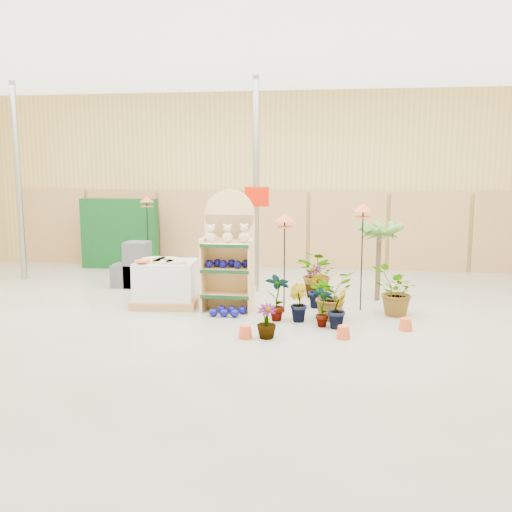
% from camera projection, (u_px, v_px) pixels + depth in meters
% --- Properties ---
extents(room, '(15.20, 12.10, 4.70)m').
position_uv_depth(room, '(234.00, 191.00, 9.70)').
color(room, gray).
rests_on(room, ground).
extents(display_shelf, '(0.93, 0.58, 2.21)m').
position_uv_depth(display_shelf, '(229.00, 255.00, 10.48)').
color(display_shelf, '#E0B67C').
rests_on(display_shelf, ground).
extents(teddy_bears, '(0.81, 0.21, 0.34)m').
position_uv_depth(teddy_bears, '(229.00, 235.00, 10.32)').
color(teddy_bears, beige).
rests_on(teddy_bears, display_shelf).
extents(gazing_balls_shelf, '(0.81, 0.28, 0.15)m').
position_uv_depth(gazing_balls_shelf, '(227.00, 264.00, 10.38)').
color(gazing_balls_shelf, '#0A0B64').
rests_on(gazing_balls_shelf, display_shelf).
extents(gazing_balls_floor, '(0.63, 0.39, 0.15)m').
position_uv_depth(gazing_balls_floor, '(228.00, 311.00, 10.13)').
color(gazing_balls_floor, '#0A0B64').
rests_on(gazing_balls_floor, ground).
extents(pallet_stack, '(1.28, 1.10, 0.89)m').
position_uv_depth(pallet_stack, '(166.00, 283.00, 10.80)').
color(pallet_stack, '#A6784A').
rests_on(pallet_stack, ground).
extents(charcoal_planters, '(0.80, 0.50, 1.00)m').
position_uv_depth(charcoal_planters, '(133.00, 268.00, 12.46)').
color(charcoal_planters, '#37373A').
rests_on(charcoal_planters, ground).
extents(trellis_stock, '(2.00, 0.30, 1.80)m').
position_uv_depth(trellis_stock, '(120.00, 234.00, 14.65)').
color(trellis_stock, '#0B3E15').
rests_on(trellis_stock, ground).
extents(offer_sign, '(0.50, 0.08, 2.20)m').
position_uv_depth(offer_sign, '(257.00, 218.00, 11.81)').
color(offer_sign, gray).
rests_on(offer_sign, ground).
extents(bird_table_front, '(0.34, 0.34, 1.80)m').
position_uv_depth(bird_table_front, '(285.00, 221.00, 10.08)').
color(bird_table_front, black).
rests_on(bird_table_front, ground).
extents(bird_table_right, '(0.34, 0.34, 1.96)m').
position_uv_depth(bird_table_right, '(363.00, 211.00, 10.20)').
color(bird_table_right, black).
rests_on(bird_table_right, ground).
extents(bird_table_back, '(0.34, 0.34, 1.92)m').
position_uv_depth(bird_table_back, '(147.00, 202.00, 13.56)').
color(bird_table_back, black).
rests_on(bird_table_back, ground).
extents(palm, '(0.70, 0.70, 1.65)m').
position_uv_depth(palm, '(379.00, 230.00, 11.06)').
color(palm, brown).
rests_on(palm, ground).
extents(potted_plant_0, '(0.51, 0.41, 0.84)m').
position_uv_depth(potted_plant_0, '(278.00, 297.00, 9.74)').
color(potted_plant_0, '#417B28').
rests_on(potted_plant_0, ground).
extents(potted_plant_1, '(0.45, 0.45, 0.64)m').
position_uv_depth(potted_plant_1, '(298.00, 303.00, 9.73)').
color(potted_plant_1, '#417B28').
rests_on(potted_plant_1, ground).
extents(potted_plant_2, '(1.01, 1.01, 0.85)m').
position_uv_depth(potted_plant_2, '(331.00, 295.00, 9.86)').
color(potted_plant_2, '#417B28').
rests_on(potted_plant_2, ground).
extents(potted_plant_5, '(0.48, 0.46, 0.69)m').
position_uv_depth(potted_plant_5, '(318.00, 290.00, 10.62)').
color(potted_plant_5, '#417B28').
rests_on(potted_plant_5, ground).
extents(potted_plant_6, '(1.13, 1.12, 0.95)m').
position_uv_depth(potted_plant_6, '(319.00, 273.00, 11.56)').
color(potted_plant_6, '#417B28').
rests_on(potted_plant_6, ground).
extents(potted_plant_7, '(0.33, 0.33, 0.54)m').
position_uv_depth(potted_plant_7, '(266.00, 321.00, 8.77)').
color(potted_plant_7, '#417B28').
rests_on(potted_plant_7, ground).
extents(potted_plant_8, '(0.44, 0.40, 0.69)m').
position_uv_depth(potted_plant_8, '(323.00, 306.00, 9.38)').
color(potted_plant_8, '#417B28').
rests_on(potted_plant_8, ground).
extents(potted_plant_9, '(0.41, 0.44, 0.65)m').
position_uv_depth(potted_plant_9, '(338.00, 309.00, 9.32)').
color(potted_plant_9, '#417B28').
rests_on(potted_plant_9, ground).
extents(potted_plant_10, '(1.05, 1.05, 0.89)m').
position_uv_depth(potted_plant_10, '(396.00, 291.00, 10.06)').
color(potted_plant_10, '#417B28').
rests_on(potted_plant_10, ground).
extents(potted_plant_11, '(0.52, 0.52, 0.66)m').
position_uv_depth(potted_plant_11, '(314.00, 281.00, 11.50)').
color(potted_plant_11, '#417B28').
rests_on(potted_plant_11, ground).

